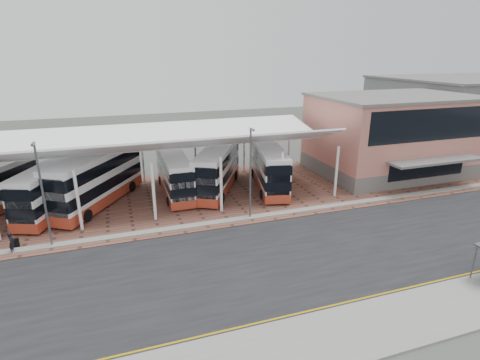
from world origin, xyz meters
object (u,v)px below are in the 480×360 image
(bus_3, at_px, (174,174))
(bus_5, at_px, (269,167))
(terminal, at_px, (393,134))
(bus_4, at_px, (217,169))
(bus_2, at_px, (96,180))
(pedestrian, at_px, (12,242))
(bus_1, at_px, (55,188))

(bus_3, relative_size, bus_5, 0.91)
(bus_3, distance_m, bus_5, 10.00)
(terminal, relative_size, bus_4, 1.67)
(bus_2, bearing_deg, bus_3, 36.16)
(bus_2, bearing_deg, pedestrian, -94.25)
(bus_4, bearing_deg, bus_5, 19.28)
(bus_4, height_order, bus_5, bus_4)
(bus_1, distance_m, bus_5, 20.94)
(bus_2, distance_m, bus_5, 17.38)
(bus_4, relative_size, bus_5, 0.98)
(bus_3, distance_m, pedestrian, 15.73)
(bus_5, bearing_deg, bus_2, -169.57)
(bus_1, bearing_deg, bus_4, 23.61)
(bus_3, bearing_deg, pedestrian, -147.51)
(bus_2, height_order, bus_5, bus_2)
(pedestrian, bearing_deg, bus_4, -61.25)
(bus_2, xyz_separation_m, bus_3, (7.45, 0.53, -0.39))
(terminal, bearing_deg, bus_4, 179.78)
(terminal, height_order, bus_4, terminal)
(bus_1, height_order, pedestrian, bus_1)
(terminal, relative_size, bus_1, 1.69)
(bus_1, relative_size, bus_5, 0.97)
(bus_4, height_order, pedestrian, bus_4)
(terminal, bearing_deg, bus_2, -179.97)
(bus_1, xyz_separation_m, bus_5, (20.94, -0.42, 0.03))
(bus_1, xyz_separation_m, bus_4, (15.48, 0.45, 0.08))
(bus_4, distance_m, bus_5, 5.53)
(bus_2, relative_size, bus_3, 1.15)
(bus_3, distance_m, bus_4, 4.49)
(bus_2, relative_size, pedestrian, 7.23)
(bus_3, xyz_separation_m, bus_5, (9.92, -1.30, 0.16))
(terminal, bearing_deg, bus_5, -177.24)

